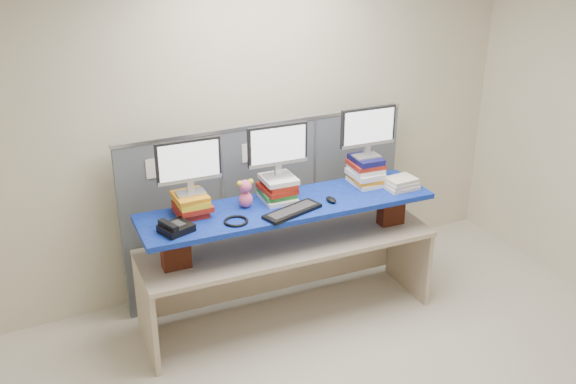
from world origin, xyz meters
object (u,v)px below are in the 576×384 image
keyboard (292,211)px  monitor_right (368,129)px  desk (288,257)px  blue_board (288,206)px  monitor_left (189,164)px  monitor_center (278,148)px  desk_phone (175,228)px

keyboard → monitor_right: bearing=0.7°
desk → blue_board: blue_board is taller
desk → blue_board: bearing=-90.7°
monitor_left → blue_board: bearing=-9.2°
desk → monitor_right: bearing=8.9°
desk → monitor_right: monitor_right is taller
monitor_center → monitor_right: 0.79m
monitor_left → monitor_center: 0.70m
monitor_left → desk_phone: monitor_left is taller
blue_board → desk: bearing=89.3°
monitor_left → monitor_right: monitor_right is taller
desk → monitor_left: 1.15m
monitor_right → desk_phone: 1.74m
monitor_center → monitor_right: (0.79, -0.04, 0.04)m
blue_board → monitor_left: monitor_left is taller
monitor_center → keyboard: monitor_center is taller
monitor_center → monitor_right: bearing=-0.0°
keyboard → blue_board: bearing=58.9°
monitor_center → monitor_right: monitor_right is taller
desk → monitor_left: monitor_left is taller
desk → desk_phone: 1.05m
monitor_left → monitor_right: 1.49m
monitor_left → desk_phone: 0.48m
blue_board → monitor_left: (-0.73, 0.16, 0.43)m
desk → keyboard: 0.51m
monitor_left → monitor_center: monitor_center is taller
monitor_center → keyboard: 0.50m
desk → monitor_center: size_ratio=4.97×
desk_phone → monitor_right: bearing=-13.1°
desk → monitor_center: monitor_center is taller
keyboard → desk_phone: 0.89m
monitor_left → desk_phone: (-0.20, -0.23, -0.37)m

